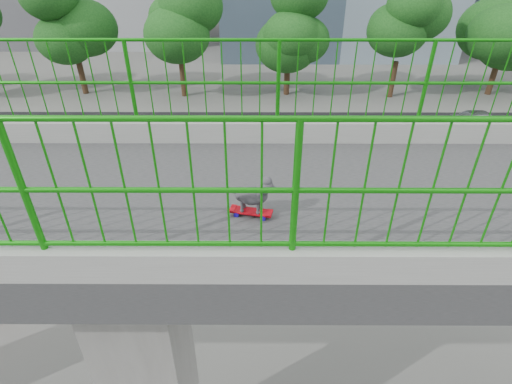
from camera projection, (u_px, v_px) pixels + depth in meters
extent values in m
cube|color=black|center=(223.00, 174.00, 19.18)|extent=(18.00, 90.00, 0.02)
cube|color=#2D2D2F|center=(114.00, 208.00, 4.58)|extent=(3.00, 24.00, 0.50)
cube|color=slate|center=(154.00, 381.00, 6.41)|extent=(1.20, 1.20, 6.50)
cube|color=gray|center=(139.00, 131.00, 5.56)|extent=(0.20, 24.00, 0.30)
cylinder|color=#127E0E|center=(123.00, 40.00, 4.91)|extent=(0.04, 24.00, 0.04)
cylinder|color=#127E0E|center=(131.00, 83.00, 5.20)|extent=(0.04, 24.00, 0.04)
cylinder|color=#127E0E|center=(131.00, 83.00, 5.20)|extent=(0.06, 0.06, 1.10)
cube|color=gray|center=(50.00, 262.00, 3.18)|extent=(0.20, 24.00, 0.30)
cylinder|color=#127E0E|center=(23.00, 190.00, 2.81)|extent=(0.04, 24.00, 0.04)
cylinder|color=#127E0E|center=(23.00, 190.00, 2.81)|extent=(0.06, 0.06, 1.10)
cylinder|color=black|center=(82.00, 74.00, 29.87)|extent=(0.44, 0.44, 2.97)
ellipsoid|color=#103D11|center=(70.00, 25.00, 28.02)|extent=(4.80, 4.80, 4.08)
cylinder|color=black|center=(183.00, 78.00, 29.39)|extent=(0.44, 0.44, 2.73)
ellipsoid|color=#103D11|center=(179.00, 34.00, 27.74)|extent=(4.20, 4.20, 3.57)
cylinder|color=black|center=(287.00, 76.00, 29.67)|extent=(0.44, 0.44, 2.87)
ellipsoid|color=#103D11|center=(289.00, 29.00, 27.89)|extent=(4.60, 4.60, 3.91)
cylinder|color=black|center=(392.00, 79.00, 29.18)|extent=(0.44, 0.44, 2.66)
ellipsoid|color=#103D11|center=(400.00, 37.00, 27.60)|extent=(4.00, 4.00, 3.40)
cylinder|color=black|center=(494.00, 75.00, 29.66)|extent=(0.44, 0.44, 3.01)
ellipsoid|color=#103D11|center=(510.00, 24.00, 27.76)|extent=(5.00, 5.00, 4.25)
cube|color=red|center=(251.00, 211.00, 3.98)|extent=(0.22, 0.46, 0.01)
cube|color=#99999E|center=(238.00, 211.00, 4.02)|extent=(0.08, 0.05, 0.02)
cylinder|color=#1807A3|center=(239.00, 209.00, 4.07)|extent=(0.03, 0.06, 0.05)
sphere|color=yellow|center=(239.00, 209.00, 4.07)|extent=(0.02, 0.02, 0.02)
cylinder|color=#1807A3|center=(236.00, 215.00, 3.98)|extent=(0.03, 0.06, 0.05)
sphere|color=yellow|center=(236.00, 215.00, 3.98)|extent=(0.02, 0.02, 0.02)
cube|color=#99999E|center=(264.00, 214.00, 3.96)|extent=(0.08, 0.05, 0.02)
cylinder|color=#1807A3|center=(265.00, 212.00, 4.02)|extent=(0.03, 0.06, 0.05)
sphere|color=yellow|center=(265.00, 212.00, 4.02)|extent=(0.02, 0.02, 0.02)
cylinder|color=#1807A3|center=(263.00, 218.00, 3.92)|extent=(0.03, 0.06, 0.05)
sphere|color=yellow|center=(263.00, 218.00, 3.92)|extent=(0.02, 0.02, 0.02)
ellipsoid|color=#28252A|center=(251.00, 195.00, 3.88)|extent=(0.25, 0.33, 0.20)
sphere|color=#28252A|center=(267.00, 186.00, 3.78)|extent=(0.13, 0.13, 0.13)
sphere|color=black|center=(276.00, 189.00, 3.77)|extent=(0.02, 0.02, 0.02)
sphere|color=#28252A|center=(235.00, 190.00, 3.89)|extent=(0.07, 0.07, 0.07)
cylinder|color=#28252A|center=(260.00, 204.00, 3.97)|extent=(0.03, 0.03, 0.12)
cylinder|color=#28252A|center=(258.00, 209.00, 3.89)|extent=(0.03, 0.03, 0.12)
cylinder|color=#28252A|center=(244.00, 202.00, 4.00)|extent=(0.03, 0.03, 0.12)
cylinder|color=#28252A|center=(242.00, 207.00, 3.93)|extent=(0.03, 0.03, 0.12)
imported|color=gray|center=(254.00, 204.00, 15.56)|extent=(1.57, 4.50, 1.48)
imported|color=black|center=(306.00, 167.00, 18.26)|extent=(2.57, 5.57, 1.55)
imported|color=gray|center=(482.00, 121.00, 23.74)|extent=(1.53, 3.81, 1.30)
imported|color=gray|center=(1.00, 166.00, 18.31)|extent=(2.15, 5.29, 1.53)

